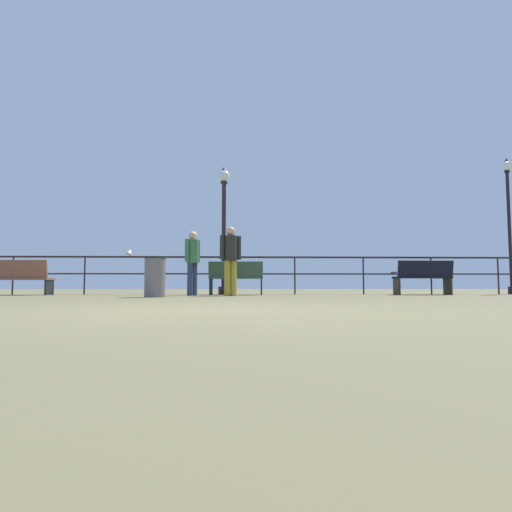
# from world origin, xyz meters

# --- Properties ---
(ground_plane) EXTENTS (60.00, 60.00, 0.00)m
(ground_plane) POSITION_xyz_m (0.00, 0.00, 0.00)
(ground_plane) COLOR brown
(pier_railing) EXTENTS (19.79, 0.05, 1.08)m
(pier_railing) POSITION_xyz_m (0.00, 7.93, 0.80)
(pier_railing) COLOR black
(pier_railing) RESTS_ON ground_plane
(bench_far_left) EXTENTS (1.70, 0.72, 0.92)m
(bench_far_left) POSITION_xyz_m (-5.43, 7.22, 0.50)
(bench_far_left) COLOR brown
(bench_far_left) RESTS_ON ground_plane
(bench_near_left) EXTENTS (1.46, 0.73, 0.89)m
(bench_near_left) POSITION_xyz_m (0.31, 7.23, 0.49)
(bench_near_left) COLOR #344B39
(bench_near_left) RESTS_ON ground_plane
(bench_near_right) EXTENTS (1.51, 0.68, 0.92)m
(bench_near_right) POSITION_xyz_m (5.39, 7.23, 0.52)
(bench_near_right) COLOR black
(bench_near_right) RESTS_ON ground_plane
(lamppost_center) EXTENTS (0.34, 0.34, 3.72)m
(lamppost_center) POSITION_xyz_m (-0.06, 8.09, 2.12)
(lamppost_center) COLOR #2A1C25
(lamppost_center) RESTS_ON ground_plane
(lamppost_right) EXTENTS (0.28, 0.28, 4.07)m
(lamppost_right) POSITION_xyz_m (8.39, 8.09, 2.38)
(lamppost_right) COLOR black
(lamppost_right) RESTS_ON ground_plane
(person_by_bench) EXTENTS (0.51, 0.32, 1.65)m
(person_by_bench) POSITION_xyz_m (0.19, 5.99, 0.95)
(person_by_bench) COLOR #A58F2B
(person_by_bench) RESTS_ON ground_plane
(person_at_railing) EXTENTS (0.34, 0.44, 1.60)m
(person_at_railing) POSITION_xyz_m (-0.77, 6.45, 0.92)
(person_at_railing) COLOR navy
(person_at_railing) RESTS_ON ground_plane
(seagull_on_rail) EXTENTS (0.15, 0.40, 0.19)m
(seagull_on_rail) POSITION_xyz_m (-2.73, 7.95, 1.17)
(seagull_on_rail) COLOR white
(seagull_on_rail) RESTS_ON pier_railing
(trash_bin) EXTENTS (0.46, 0.46, 0.86)m
(trash_bin) POSITION_xyz_m (-1.38, 4.95, 0.43)
(trash_bin) COLOR slate
(trash_bin) RESTS_ON ground_plane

